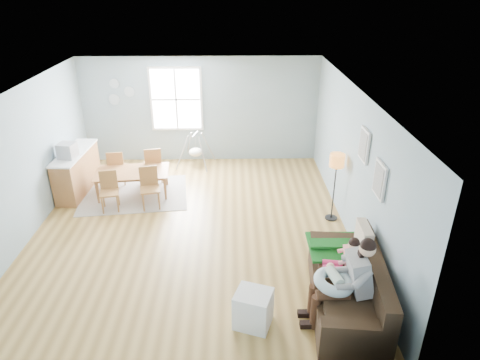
{
  "coord_description": "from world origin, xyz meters",
  "views": [
    {
      "loc": [
        0.81,
        -7.12,
        4.47
      ],
      "look_at": [
        0.94,
        0.09,
        1.0
      ],
      "focal_mm": 32.0,
      "sensor_mm": 36.0,
      "label": 1
    }
  ],
  "objects_px": {
    "chair_ne": "(153,163)",
    "counter": "(77,171)",
    "father": "(347,279)",
    "floor_lamp": "(337,166)",
    "chair_nw": "(116,166)",
    "dining_table": "(133,183)",
    "monitor": "(67,150)",
    "sofa": "(350,289)",
    "chair_sw": "(109,188)",
    "baby_swing": "(196,151)",
    "storage_cube": "(253,309)",
    "toddler": "(346,257)",
    "chair_se": "(150,185)"
  },
  "relations": [
    {
      "from": "sofa",
      "to": "father",
      "type": "xyz_separation_m",
      "value": [
        -0.17,
        -0.3,
        0.43
      ]
    },
    {
      "from": "dining_table",
      "to": "monitor",
      "type": "height_order",
      "value": "monitor"
    },
    {
      "from": "sofa",
      "to": "dining_table",
      "type": "distance_m",
      "value": 5.37
    },
    {
      "from": "sofa",
      "to": "chair_sw",
      "type": "bearing_deg",
      "value": 144.45
    },
    {
      "from": "dining_table",
      "to": "baby_swing",
      "type": "distance_m",
      "value": 2.07
    },
    {
      "from": "monitor",
      "to": "counter",
      "type": "bearing_deg",
      "value": 89.44
    },
    {
      "from": "toddler",
      "to": "counter",
      "type": "bearing_deg",
      "value": 144.34
    },
    {
      "from": "dining_table",
      "to": "counter",
      "type": "bearing_deg",
      "value": 164.09
    },
    {
      "from": "chair_se",
      "to": "chair_ne",
      "type": "distance_m",
      "value": 1.14
    },
    {
      "from": "storage_cube",
      "to": "chair_se",
      "type": "relative_size",
      "value": 0.69
    },
    {
      "from": "floor_lamp",
      "to": "dining_table",
      "type": "bearing_deg",
      "value": 165.01
    },
    {
      "from": "toddler",
      "to": "father",
      "type": "bearing_deg",
      "value": -102.22
    },
    {
      "from": "floor_lamp",
      "to": "monitor",
      "type": "relative_size",
      "value": 3.54
    },
    {
      "from": "father",
      "to": "storage_cube",
      "type": "xyz_separation_m",
      "value": [
        -1.27,
        -0.03,
        -0.47
      ]
    },
    {
      "from": "storage_cube",
      "to": "dining_table",
      "type": "relative_size",
      "value": 0.38
    },
    {
      "from": "chair_se",
      "to": "monitor",
      "type": "xyz_separation_m",
      "value": [
        -1.76,
        0.43,
        0.61
      ]
    },
    {
      "from": "dining_table",
      "to": "counter",
      "type": "height_order",
      "value": "counter"
    },
    {
      "from": "floor_lamp",
      "to": "dining_table",
      "type": "xyz_separation_m",
      "value": [
        -4.21,
        1.13,
        -0.88
      ]
    },
    {
      "from": "floor_lamp",
      "to": "storage_cube",
      "type": "xyz_separation_m",
      "value": [
        -1.73,
        -2.87,
        -0.89
      ]
    },
    {
      "from": "sofa",
      "to": "counter",
      "type": "relative_size",
      "value": 1.32
    },
    {
      "from": "toddler",
      "to": "monitor",
      "type": "relative_size",
      "value": 2.09
    },
    {
      "from": "chair_sw",
      "to": "monitor",
      "type": "relative_size",
      "value": 2.11
    },
    {
      "from": "chair_se",
      "to": "chair_ne",
      "type": "bearing_deg",
      "value": 95.52
    },
    {
      "from": "sofa",
      "to": "monitor",
      "type": "bearing_deg",
      "value": 145.48
    },
    {
      "from": "toddler",
      "to": "baby_swing",
      "type": "height_order",
      "value": "toddler"
    },
    {
      "from": "father",
      "to": "baby_swing",
      "type": "relative_size",
      "value": 1.36
    },
    {
      "from": "chair_ne",
      "to": "storage_cube",
      "type": "bearing_deg",
      "value": -65.32
    },
    {
      "from": "toddler",
      "to": "dining_table",
      "type": "distance_m",
      "value": 5.21
    },
    {
      "from": "toddler",
      "to": "counter",
      "type": "distance_m",
      "value": 6.35
    },
    {
      "from": "floor_lamp",
      "to": "baby_swing",
      "type": "relative_size",
      "value": 1.39
    },
    {
      "from": "sofa",
      "to": "chair_sw",
      "type": "xyz_separation_m",
      "value": [
        -4.28,
        3.06,
        0.15
      ]
    },
    {
      "from": "chair_nw",
      "to": "dining_table",
      "type": "bearing_deg",
      "value": -47.62
    },
    {
      "from": "floor_lamp",
      "to": "dining_table",
      "type": "height_order",
      "value": "floor_lamp"
    },
    {
      "from": "father",
      "to": "monitor",
      "type": "bearing_deg",
      "value": 142.4
    },
    {
      "from": "father",
      "to": "floor_lamp",
      "type": "distance_m",
      "value": 2.91
    },
    {
      "from": "chair_sw",
      "to": "baby_swing",
      "type": "xyz_separation_m",
      "value": [
        1.63,
        2.24,
        -0.08
      ]
    },
    {
      "from": "chair_se",
      "to": "counter",
      "type": "distance_m",
      "value": 1.91
    },
    {
      "from": "sofa",
      "to": "toddler",
      "type": "xyz_separation_m",
      "value": [
        -0.06,
        0.21,
        0.42
      ]
    },
    {
      "from": "dining_table",
      "to": "floor_lamp",
      "type": "bearing_deg",
      "value": -20.55
    },
    {
      "from": "chair_ne",
      "to": "sofa",
      "type": "bearing_deg",
      "value": -50.25
    },
    {
      "from": "chair_ne",
      "to": "counter",
      "type": "bearing_deg",
      "value": -167.15
    },
    {
      "from": "storage_cube",
      "to": "chair_nw",
      "type": "xyz_separation_m",
      "value": [
        -2.95,
        4.52,
        0.21
      ]
    },
    {
      "from": "father",
      "to": "chair_nw",
      "type": "height_order",
      "value": "father"
    },
    {
      "from": "floor_lamp",
      "to": "baby_swing",
      "type": "height_order",
      "value": "floor_lamp"
    },
    {
      "from": "sofa",
      "to": "baby_swing",
      "type": "height_order",
      "value": "sofa"
    },
    {
      "from": "dining_table",
      "to": "baby_swing",
      "type": "xyz_separation_m",
      "value": [
        1.27,
        1.63,
        0.1
      ]
    },
    {
      "from": "dining_table",
      "to": "chair_sw",
      "type": "distance_m",
      "value": 0.74
    },
    {
      "from": "father",
      "to": "baby_swing",
      "type": "distance_m",
      "value": 6.13
    },
    {
      "from": "chair_ne",
      "to": "baby_swing",
      "type": "height_order",
      "value": "chair_ne"
    },
    {
      "from": "father",
      "to": "chair_se",
      "type": "height_order",
      "value": "father"
    }
  ]
}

